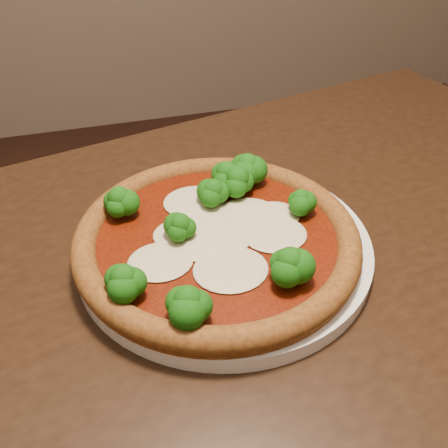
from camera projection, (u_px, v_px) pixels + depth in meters
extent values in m
cube|color=black|center=(246.00, 293.00, 0.55)|extent=(1.35, 0.99, 0.04)
cylinder|color=black|center=(369.00, 238.00, 1.21)|extent=(0.06, 0.06, 0.71)
cylinder|color=white|center=(224.00, 246.00, 0.56)|extent=(0.33, 0.33, 0.02)
cylinder|color=brown|center=(217.00, 241.00, 0.55)|extent=(0.30, 0.30, 0.01)
torus|color=brown|center=(217.00, 236.00, 0.54)|extent=(0.31, 0.31, 0.03)
cylinder|color=#631604|center=(217.00, 236.00, 0.54)|extent=(0.26, 0.26, 0.00)
ellipsoid|color=beige|center=(181.00, 234.00, 0.54)|extent=(0.06, 0.06, 0.00)
ellipsoid|color=beige|center=(247.00, 215.00, 0.57)|extent=(0.07, 0.07, 0.01)
ellipsoid|color=beige|center=(273.00, 216.00, 0.57)|extent=(0.06, 0.05, 0.00)
ellipsoid|color=beige|center=(160.00, 261.00, 0.51)|extent=(0.07, 0.06, 0.01)
ellipsoid|color=beige|center=(194.00, 201.00, 0.59)|extent=(0.07, 0.07, 0.01)
ellipsoid|color=beige|center=(209.00, 236.00, 0.54)|extent=(0.10, 0.09, 0.01)
ellipsoid|color=beige|center=(275.00, 234.00, 0.54)|extent=(0.07, 0.06, 0.01)
ellipsoid|color=beige|center=(231.00, 269.00, 0.50)|extent=(0.08, 0.07, 0.01)
ellipsoid|color=#1C7613|center=(124.00, 279.00, 0.45)|extent=(0.04, 0.04, 0.04)
ellipsoid|color=#1C7613|center=(227.00, 174.00, 0.59)|extent=(0.05, 0.05, 0.04)
ellipsoid|color=#1C7613|center=(238.00, 179.00, 0.58)|extent=(0.05, 0.05, 0.04)
ellipsoid|color=#1C7613|center=(119.00, 200.00, 0.55)|extent=(0.04, 0.04, 0.04)
ellipsoid|color=#1C7613|center=(248.00, 167.00, 0.61)|extent=(0.05, 0.05, 0.04)
ellipsoid|color=#1C7613|center=(301.00, 200.00, 0.56)|extent=(0.04, 0.04, 0.03)
ellipsoid|color=#1C7613|center=(213.00, 191.00, 0.57)|extent=(0.04, 0.04, 0.03)
ellipsoid|color=#1C7613|center=(188.00, 302.00, 0.43)|extent=(0.05, 0.05, 0.04)
ellipsoid|color=#1C7613|center=(180.00, 225.00, 0.52)|extent=(0.04, 0.04, 0.03)
ellipsoid|color=#1C7613|center=(290.00, 263.00, 0.47)|extent=(0.05, 0.05, 0.04)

